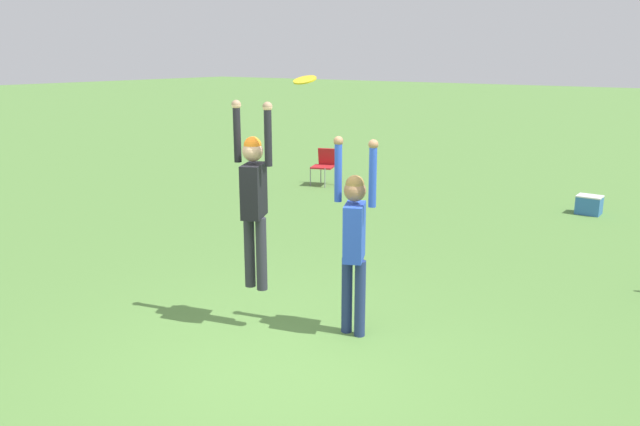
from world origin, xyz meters
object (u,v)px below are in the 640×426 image
object	(u,v)px
person_defending	(354,233)
camping_chair_1	(325,163)
frisbee	(305,80)
person_jumping	(254,192)
cooler_box	(589,205)

from	to	relation	value
person_defending	camping_chair_1	bearing A→B (deg)	-167.74
person_defending	frisbee	size ratio (longest dim) A/B	8.95
person_jumping	camping_chair_1	world-z (taller)	person_jumping
person_jumping	frisbee	xyz separation A→B (m)	(0.51, 0.25, 1.20)
person_jumping	frisbee	size ratio (longest dim) A/B	8.52
person_jumping	person_defending	distance (m)	1.18
person_jumping	person_defending	bearing A→B (deg)	-90.00
frisbee	camping_chair_1	distance (m)	8.41
person_jumping	camping_chair_1	size ratio (longest dim) A/B	2.43
frisbee	cooler_box	world-z (taller)	frisbee
person_defending	cooler_box	world-z (taller)	person_defending
camping_chair_1	frisbee	bearing A→B (deg)	102.88
person_jumping	cooler_box	xyz separation A→B (m)	(1.80, 7.68, -1.38)
camping_chair_1	cooler_box	distance (m)	5.86
frisbee	camping_chair_1	size ratio (longest dim) A/B	0.28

